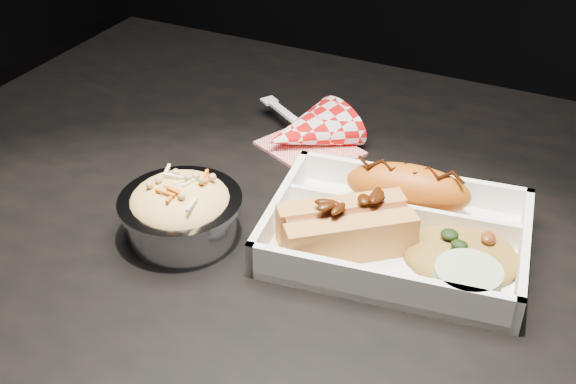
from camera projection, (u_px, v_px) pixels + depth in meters
The scene contains 8 objects.
dining_table at pixel (371, 298), 0.79m from camera, with size 1.20×0.80×0.75m.
food_tray at pixel (396, 237), 0.72m from camera, with size 0.27×0.21×0.04m.
fried_pastry at pixel (408, 188), 0.75m from camera, with size 0.13×0.05×0.05m, color #BF5913.
hotdog at pixel (346, 225), 0.69m from camera, with size 0.14×0.13×0.06m.
fried_rice_mound at pixel (462, 246), 0.68m from camera, with size 0.11×0.09×0.03m, color #A4792F.
cupcake_liner at pixel (467, 282), 0.64m from camera, with size 0.06×0.06×0.03m, color #A3B98C.
foil_coleslaw_cup at pixel (181, 209), 0.72m from camera, with size 0.12×0.12×0.07m.
napkin_fork at pixel (306, 132), 0.88m from camera, with size 0.17×0.15×0.10m.
Camera 1 is at (0.18, -0.57, 1.20)m, focal length 45.00 mm.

